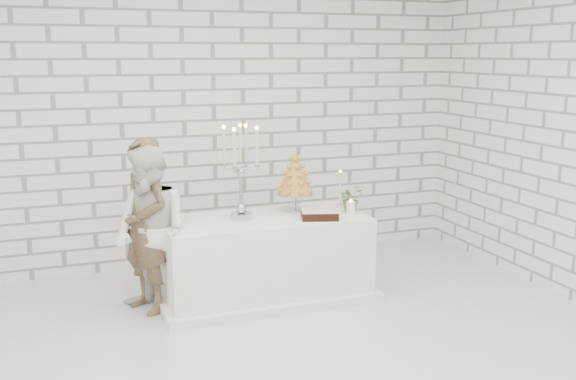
% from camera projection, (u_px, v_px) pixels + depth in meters
% --- Properties ---
extents(ground, '(6.00, 5.00, 0.01)m').
position_uv_depth(ground, '(261.00, 366.00, 4.65)').
color(ground, silver).
rests_on(ground, ground).
extents(wall_back, '(6.00, 0.01, 3.00)m').
position_uv_depth(wall_back, '(184.00, 121.00, 6.65)').
color(wall_back, white).
rests_on(wall_back, ground).
extents(wall_front, '(6.00, 0.01, 3.00)m').
position_uv_depth(wall_front, '(502.00, 274.00, 2.05)').
color(wall_front, white).
rests_on(wall_front, ground).
extents(cake_table, '(1.80, 0.80, 0.75)m').
position_uv_depth(cake_table, '(265.00, 258.00, 5.89)').
color(cake_table, white).
rests_on(cake_table, ground).
extents(groom, '(0.56, 0.65, 1.49)m').
position_uv_depth(groom, '(145.00, 226.00, 5.54)').
color(groom, '#423220').
rests_on(groom, ground).
extents(bride, '(0.83, 0.88, 1.44)m').
position_uv_depth(bride, '(151.00, 232.00, 5.44)').
color(bride, white).
rests_on(bride, ground).
extents(candelabra, '(0.39, 0.39, 0.84)m').
position_uv_depth(candelabra, '(241.00, 172.00, 5.67)').
color(candelabra, '#A6A5B0').
rests_on(candelabra, cake_table).
extents(croquembouche, '(0.45, 0.45, 0.55)m').
position_uv_depth(croquembouche, '(295.00, 182.00, 5.98)').
color(croquembouche, olive).
rests_on(croquembouche, cake_table).
extents(chocolate_cake, '(0.37, 0.31, 0.08)m').
position_uv_depth(chocolate_cake, '(320.00, 214.00, 5.76)').
color(chocolate_cake, black).
rests_on(chocolate_cake, cake_table).
extents(pillar_candle, '(0.08, 0.08, 0.12)m').
position_uv_depth(pillar_candle, '(351.00, 208.00, 5.90)').
color(pillar_candle, white).
rests_on(pillar_candle, cake_table).
extents(extra_taper, '(0.07, 0.07, 0.32)m').
position_uv_depth(extra_taper, '(340.00, 189.00, 6.24)').
color(extra_taper, beige).
rests_on(extra_taper, cake_table).
extents(flowers, '(0.25, 0.23, 0.25)m').
position_uv_depth(flowers, '(351.00, 198.00, 6.01)').
color(flowers, '#326027').
rests_on(flowers, cake_table).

